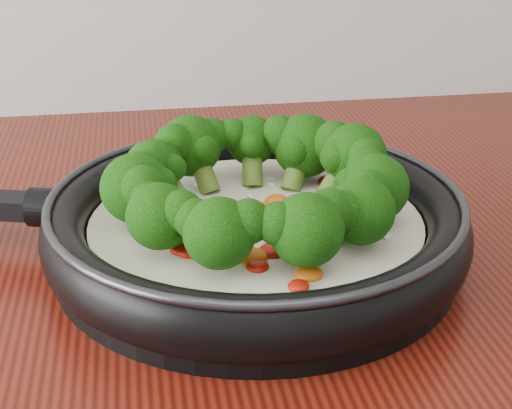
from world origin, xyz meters
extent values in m
cylinder|color=black|center=(-0.09, 1.04, 0.91)|extent=(0.42, 0.42, 0.01)
torus|color=black|center=(-0.09, 1.04, 0.93)|extent=(0.44, 0.44, 0.04)
torus|color=#2D2D33|center=(-0.09, 1.04, 0.96)|extent=(0.43, 0.43, 0.01)
cylinder|color=black|center=(-0.27, 1.09, 0.94)|extent=(0.04, 0.04, 0.04)
cylinder|color=white|center=(-0.09, 1.04, 0.93)|extent=(0.35, 0.35, 0.02)
ellipsoid|color=#AA1408|center=(-0.15, 1.08, 0.94)|extent=(0.03, 0.03, 0.01)
ellipsoid|color=#AA1408|center=(-0.09, 0.98, 0.94)|extent=(0.02, 0.02, 0.01)
ellipsoid|color=#D45A0D|center=(-0.08, 0.99, 0.94)|extent=(0.02, 0.02, 0.01)
ellipsoid|color=#AA1408|center=(-0.02, 1.07, 0.94)|extent=(0.02, 0.02, 0.01)
ellipsoid|color=#AA1408|center=(-0.12, 1.04, 0.94)|extent=(0.03, 0.03, 0.01)
ellipsoid|color=#D45A0D|center=(-0.07, 0.94, 0.94)|extent=(0.03, 0.03, 0.01)
ellipsoid|color=#AA1408|center=(-0.03, 1.04, 0.94)|extent=(0.02, 0.02, 0.01)
ellipsoid|color=#AA1408|center=(-0.19, 1.08, 0.94)|extent=(0.03, 0.03, 0.01)
ellipsoid|color=#D45A0D|center=(-0.08, 1.02, 0.94)|extent=(0.03, 0.03, 0.01)
ellipsoid|color=#AA1408|center=(-0.01, 1.11, 0.94)|extent=(0.03, 0.03, 0.01)
ellipsoid|color=#AA1408|center=(-0.18, 1.10, 0.94)|extent=(0.02, 0.02, 0.01)
ellipsoid|color=#D45A0D|center=(-0.07, 1.07, 0.94)|extent=(0.03, 0.03, 0.01)
ellipsoid|color=#AA1408|center=(-0.08, 0.92, 0.94)|extent=(0.02, 0.02, 0.01)
ellipsoid|color=#AA1408|center=(-0.16, 0.99, 0.94)|extent=(0.02, 0.02, 0.01)
ellipsoid|color=#D45A0D|center=(-0.08, 1.05, 0.94)|extent=(0.03, 0.03, 0.01)
ellipsoid|color=#AA1408|center=(-0.13, 0.98, 0.94)|extent=(0.02, 0.02, 0.01)
ellipsoid|color=#AA1408|center=(-0.15, 0.99, 0.94)|extent=(0.03, 0.03, 0.01)
ellipsoid|color=#D45A0D|center=(-0.11, 0.97, 0.94)|extent=(0.03, 0.03, 0.01)
ellipsoid|color=#AA1408|center=(-0.18, 1.12, 0.94)|extent=(0.03, 0.03, 0.01)
ellipsoid|color=#AA1408|center=(-0.10, 0.96, 0.94)|extent=(0.02, 0.02, 0.01)
ellipsoid|color=white|center=(-0.13, 1.12, 0.94)|extent=(0.01, 0.01, 0.00)
ellipsoid|color=white|center=(-0.08, 1.05, 0.94)|extent=(0.01, 0.01, 0.00)
ellipsoid|color=white|center=(-0.08, 1.12, 0.94)|extent=(0.01, 0.01, 0.00)
ellipsoid|color=white|center=(-0.09, 1.04, 0.94)|extent=(0.01, 0.01, 0.00)
ellipsoid|color=white|center=(-0.11, 1.02, 0.94)|extent=(0.01, 0.01, 0.00)
ellipsoid|color=white|center=(-0.06, 1.12, 0.94)|extent=(0.01, 0.01, 0.00)
ellipsoid|color=white|center=(0.00, 1.08, 0.94)|extent=(0.01, 0.01, 0.00)
ellipsoid|color=white|center=(-0.10, 1.06, 0.94)|extent=(0.01, 0.01, 0.00)
ellipsoid|color=white|center=(-0.09, 1.11, 0.94)|extent=(0.01, 0.01, 0.00)
ellipsoid|color=white|center=(-0.09, 1.08, 0.94)|extent=(0.01, 0.01, 0.00)
ellipsoid|color=white|center=(-0.09, 1.07, 0.94)|extent=(0.01, 0.01, 0.00)
ellipsoid|color=white|center=(0.01, 1.05, 0.94)|extent=(0.01, 0.01, 0.00)
ellipsoid|color=white|center=(-0.04, 1.15, 0.94)|extent=(0.01, 0.01, 0.00)
ellipsoid|color=white|center=(-0.06, 1.11, 0.94)|extent=(0.01, 0.01, 0.00)
ellipsoid|color=white|center=(-0.07, 0.95, 0.94)|extent=(0.01, 0.01, 0.00)
ellipsoid|color=white|center=(-0.11, 1.05, 0.94)|extent=(0.01, 0.01, 0.00)
ellipsoid|color=white|center=(-0.05, 1.11, 0.94)|extent=(0.01, 0.01, 0.00)
ellipsoid|color=white|center=(-0.15, 1.14, 0.94)|extent=(0.01, 0.01, 0.00)
ellipsoid|color=white|center=(-0.03, 1.01, 0.94)|extent=(0.01, 0.01, 0.00)
ellipsoid|color=white|center=(0.01, 0.99, 0.94)|extent=(0.01, 0.01, 0.00)
ellipsoid|color=white|center=(-0.09, 1.04, 0.94)|extent=(0.01, 0.01, 0.00)
ellipsoid|color=white|center=(-0.02, 1.01, 0.94)|extent=(0.01, 0.01, 0.00)
cylinder|color=olive|center=(-0.02, 1.02, 0.95)|extent=(0.04, 0.03, 0.04)
sphere|color=black|center=(0.00, 1.01, 0.97)|extent=(0.07, 0.07, 0.06)
sphere|color=black|center=(0.00, 1.03, 0.98)|extent=(0.04, 0.04, 0.03)
sphere|color=black|center=(-0.01, 0.99, 0.98)|extent=(0.04, 0.04, 0.03)
sphere|color=black|center=(-0.02, 1.02, 0.97)|extent=(0.03, 0.03, 0.03)
cylinder|color=olive|center=(-0.02, 1.07, 0.95)|extent=(0.04, 0.03, 0.04)
sphere|color=black|center=(0.00, 1.08, 0.97)|extent=(0.07, 0.07, 0.06)
sphere|color=black|center=(-0.01, 1.09, 0.98)|extent=(0.04, 0.04, 0.04)
sphere|color=black|center=(0.01, 1.05, 0.98)|extent=(0.04, 0.04, 0.03)
sphere|color=black|center=(-0.02, 1.07, 0.98)|extent=(0.04, 0.04, 0.03)
cylinder|color=olive|center=(-0.04, 1.10, 0.95)|extent=(0.04, 0.04, 0.04)
sphere|color=black|center=(-0.03, 1.12, 0.97)|extent=(0.07, 0.07, 0.06)
sphere|color=black|center=(-0.05, 1.13, 0.98)|extent=(0.05, 0.05, 0.04)
sphere|color=black|center=(-0.02, 1.10, 0.98)|extent=(0.04, 0.04, 0.03)
sphere|color=black|center=(-0.04, 1.10, 0.97)|extent=(0.04, 0.04, 0.03)
cylinder|color=olive|center=(-0.08, 1.12, 0.95)|extent=(0.02, 0.04, 0.04)
sphere|color=black|center=(-0.08, 1.14, 0.97)|extent=(0.06, 0.06, 0.05)
sphere|color=black|center=(-0.10, 1.13, 0.98)|extent=(0.04, 0.04, 0.03)
sphere|color=black|center=(-0.06, 1.13, 0.98)|extent=(0.03, 0.03, 0.03)
sphere|color=black|center=(-0.08, 1.12, 0.97)|extent=(0.03, 0.03, 0.02)
cylinder|color=olive|center=(-0.13, 1.11, 0.95)|extent=(0.03, 0.04, 0.04)
sphere|color=black|center=(-0.14, 1.13, 0.97)|extent=(0.07, 0.07, 0.06)
sphere|color=black|center=(-0.15, 1.11, 0.98)|extent=(0.04, 0.04, 0.04)
sphere|color=black|center=(-0.12, 1.14, 0.98)|extent=(0.04, 0.04, 0.03)
sphere|color=black|center=(-0.13, 1.11, 0.98)|extent=(0.04, 0.04, 0.03)
cylinder|color=olive|center=(-0.16, 1.08, 0.95)|extent=(0.04, 0.03, 0.04)
sphere|color=black|center=(-0.17, 1.09, 0.97)|extent=(0.06, 0.06, 0.05)
sphere|color=black|center=(-0.18, 1.07, 0.98)|extent=(0.04, 0.04, 0.03)
sphere|color=black|center=(-0.16, 1.10, 0.98)|extent=(0.04, 0.04, 0.03)
sphere|color=black|center=(-0.16, 1.08, 0.97)|extent=(0.03, 0.03, 0.02)
cylinder|color=olive|center=(-0.17, 1.04, 0.95)|extent=(0.04, 0.02, 0.04)
sphere|color=black|center=(-0.19, 1.04, 0.97)|extent=(0.07, 0.07, 0.06)
sphere|color=black|center=(-0.18, 1.02, 0.98)|extent=(0.04, 0.04, 0.04)
sphere|color=black|center=(-0.19, 1.06, 0.98)|extent=(0.04, 0.04, 0.03)
sphere|color=black|center=(-0.17, 1.04, 0.97)|extent=(0.04, 0.04, 0.03)
cylinder|color=olive|center=(-0.16, 1.00, 0.95)|extent=(0.04, 0.04, 0.04)
sphere|color=black|center=(-0.17, 0.99, 0.97)|extent=(0.06, 0.06, 0.05)
sphere|color=black|center=(-0.16, 0.98, 0.98)|extent=(0.04, 0.04, 0.03)
sphere|color=black|center=(-0.18, 1.01, 0.98)|extent=(0.04, 0.04, 0.03)
sphere|color=black|center=(-0.16, 1.00, 0.97)|extent=(0.03, 0.03, 0.03)
cylinder|color=olive|center=(-0.12, 0.97, 0.95)|extent=(0.03, 0.04, 0.04)
sphere|color=black|center=(-0.13, 0.95, 0.97)|extent=(0.06, 0.06, 0.05)
sphere|color=black|center=(-0.11, 0.95, 0.98)|extent=(0.04, 0.04, 0.03)
sphere|color=black|center=(-0.15, 0.96, 0.98)|extent=(0.04, 0.04, 0.03)
sphere|color=black|center=(-0.12, 0.97, 0.97)|extent=(0.03, 0.03, 0.03)
cylinder|color=olive|center=(-0.08, 0.96, 0.95)|extent=(0.03, 0.04, 0.04)
sphere|color=black|center=(-0.07, 0.94, 0.97)|extent=(0.07, 0.07, 0.05)
sphere|color=black|center=(-0.05, 0.95, 0.98)|extent=(0.04, 0.04, 0.03)
sphere|color=black|center=(-0.09, 0.94, 0.98)|extent=(0.04, 0.04, 0.03)
sphere|color=black|center=(-0.08, 0.96, 0.97)|extent=(0.03, 0.03, 0.03)
cylinder|color=olive|center=(-0.04, 0.99, 0.95)|extent=(0.04, 0.04, 0.04)
sphere|color=black|center=(-0.02, 0.97, 0.97)|extent=(0.06, 0.06, 0.05)
sphere|color=black|center=(-0.01, 0.99, 0.98)|extent=(0.04, 0.04, 0.03)
sphere|color=black|center=(-0.04, 0.96, 0.98)|extent=(0.04, 0.04, 0.03)
sphere|color=black|center=(-0.04, 0.99, 0.97)|extent=(0.03, 0.03, 0.03)
camera|label=1|loc=(-0.19, 0.48, 1.21)|focal=52.01mm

